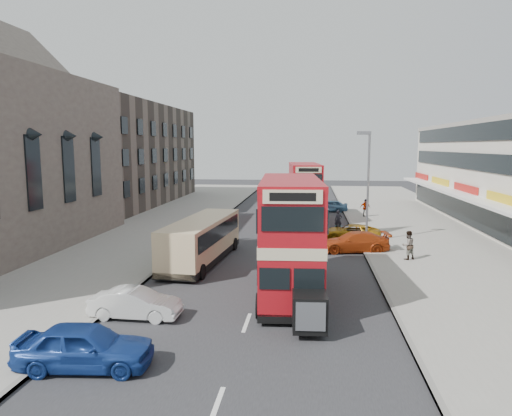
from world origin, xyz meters
The scene contains 19 objects.
ground centered at (0.00, 0.00, 0.00)m, with size 160.00×160.00×0.00m, color #28282B.
road_surface centered at (0.00, 20.00, 0.01)m, with size 12.00×90.00×0.01m, color #28282B.
pavement_right centered at (12.00, 20.00, 0.07)m, with size 12.00×90.00×0.15m, color gray.
pavement_left centered at (-12.00, 20.00, 0.07)m, with size 12.00×90.00×0.15m, color gray.
kerb_left centered at (-6.10, 20.00, 0.07)m, with size 0.20×90.00×0.16m, color gray.
kerb_right centered at (6.10, 20.00, 0.07)m, with size 0.20×90.00×0.16m, color gray.
brick_terrace centered at (-22.00, 38.00, 6.00)m, with size 14.00×28.00×12.00m, color #66594C.
street_lamp centered at (6.52, 18.00, 4.78)m, with size 1.00×0.20×8.12m.
bus_main centered at (1.56, 5.76, 2.84)m, with size 3.25×9.84×5.39m.
bus_second centered at (1.94, 27.39, 2.77)m, with size 3.44×9.63×5.27m.
coach centered at (-4.07, 11.30, 1.47)m, with size 3.11×9.54×2.48m.
car_left_near centered at (-4.62, -2.35, 0.74)m, with size 1.75×4.34×1.48m, color navy.
car_left_front centered at (-4.65, 2.00, 0.62)m, with size 1.31×3.75×1.24m, color silver.
car_right_a centered at (5.44, 15.16, 0.68)m, with size 1.90×4.68×1.36m, color #A83810.
car_right_b centered at (5.57, 19.00, 0.61)m, with size 2.02×4.38×1.22m, color #B67C12.
car_right_c centered at (4.62, 34.10, 0.64)m, with size 1.52×3.78×1.29m, color #5B90B7.
pedestrian_near centered at (8.49, 12.88, 1.05)m, with size 0.66×0.45×1.80m, color gray.
pedestrian_far centered at (7.90, 30.18, 1.01)m, with size 1.01×0.42×1.73m, color gray.
cyclist centered at (4.74, 21.13, 0.68)m, with size 0.60×1.54×1.97m.
Camera 1 is at (2.46, -15.41, 7.09)m, focal length 31.95 mm.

